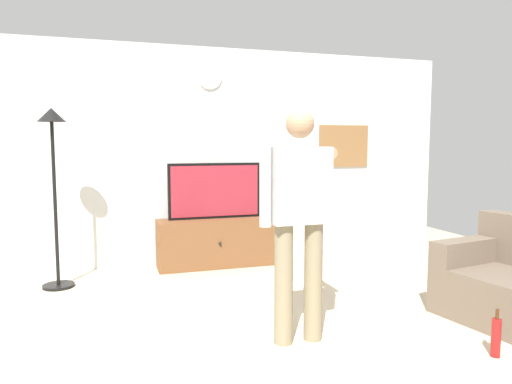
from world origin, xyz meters
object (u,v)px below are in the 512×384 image
object	(u,v)px
television	(215,191)
wall_clock	(209,77)
framed_picture	(343,146)
beverage_bottle	(496,337)
floor_lamp	(53,160)
person_standing_nearer_lamp	(299,211)
tv_stand	(216,242)

from	to	relation	value
television	wall_clock	xyz separation A→B (m)	(-0.00, 0.24, 1.40)
television	wall_clock	distance (m)	1.43
framed_picture	beverage_bottle	size ratio (longest dim) A/B	2.15
floor_lamp	beverage_bottle	world-z (taller)	floor_lamp
beverage_bottle	television	bearing A→B (deg)	112.90
floor_lamp	person_standing_nearer_lamp	size ratio (longest dim) A/B	1.07
wall_clock	beverage_bottle	bearing A→B (deg)	-68.60
person_standing_nearer_lamp	beverage_bottle	world-z (taller)	person_standing_nearer_lamp
wall_clock	person_standing_nearer_lamp	distance (m)	2.98
wall_clock	person_standing_nearer_lamp	world-z (taller)	wall_clock
television	wall_clock	bearing A→B (deg)	90.00
person_standing_nearer_lamp	framed_picture	bearing A→B (deg)	56.14
tv_stand	floor_lamp	xyz separation A→B (m)	(-1.78, -0.35, 1.04)
person_standing_nearer_lamp	wall_clock	bearing A→B (deg)	91.92
tv_stand	person_standing_nearer_lamp	distance (m)	2.48
tv_stand	wall_clock	size ratio (longest dim) A/B	4.65
television	tv_stand	bearing A→B (deg)	-90.00
wall_clock	framed_picture	bearing A→B (deg)	0.15
tv_stand	framed_picture	xyz separation A→B (m)	(1.88, 0.30, 1.18)
floor_lamp	person_standing_nearer_lamp	bearing A→B (deg)	-47.34
tv_stand	television	world-z (taller)	television
wall_clock	framed_picture	size ratio (longest dim) A/B	0.41
tv_stand	person_standing_nearer_lamp	size ratio (longest dim) A/B	0.81
tv_stand	beverage_bottle	size ratio (longest dim) A/B	4.13
tv_stand	television	xyz separation A→B (m)	(0.00, 0.05, 0.63)
framed_picture	beverage_bottle	xyz separation A→B (m)	(-0.57, -3.36, -1.33)
framed_picture	wall_clock	bearing A→B (deg)	-179.85
television	beverage_bottle	bearing A→B (deg)	-67.10
tv_stand	framed_picture	size ratio (longest dim) A/B	1.92
tv_stand	beverage_bottle	world-z (taller)	tv_stand
television	wall_clock	size ratio (longest dim) A/B	3.73
television	beverage_bottle	distance (m)	3.47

